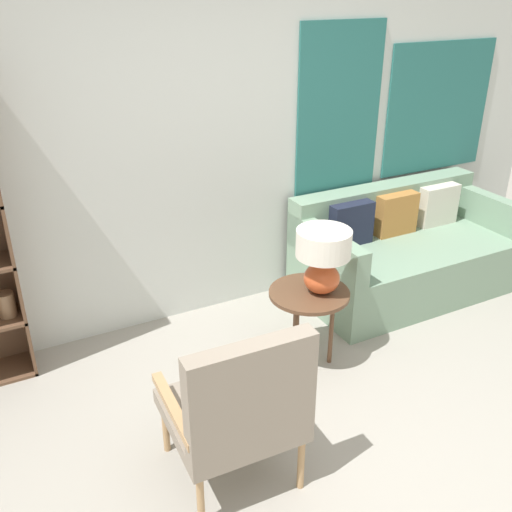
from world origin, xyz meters
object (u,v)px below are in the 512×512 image
couch (404,252)px  table_lamp (323,255)px  armchair (240,406)px  side_table (309,300)px

couch → table_lamp: bearing=-154.8°
couch → table_lamp: (-1.19, -0.56, 0.48)m
armchair → side_table: (0.85, 0.73, -0.03)m
armchair → couch: bearing=30.9°
armchair → couch: 2.45m
side_table → table_lamp: table_lamp is taller
couch → armchair: bearing=-149.1°
armchair → couch: size_ratio=0.53×
couch → side_table: size_ratio=3.27×
armchair → couch: armchair is taller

